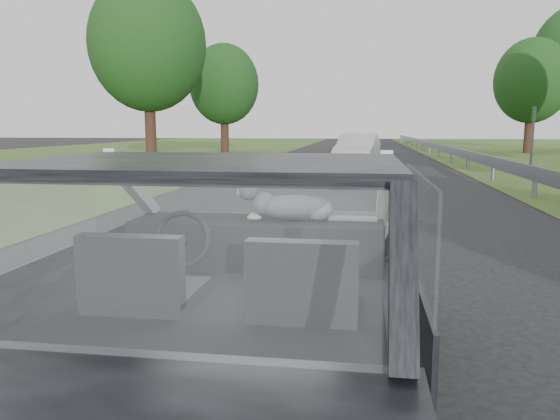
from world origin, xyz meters
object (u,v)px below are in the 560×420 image
(other_car, at_px, (358,151))
(highway_sign, at_px, (533,137))
(subject_car, at_px, (235,290))
(cat, at_px, (294,206))

(other_car, distance_m, highway_sign, 6.78)
(subject_car, distance_m, cat, 0.77)
(cat, xyz_separation_m, highway_sign, (6.86, 19.11, 0.08))
(cat, height_order, other_car, other_car)
(subject_car, bearing_deg, cat, 69.90)
(cat, relative_size, highway_sign, 0.27)
(cat, distance_m, highway_sign, 20.30)
(subject_car, xyz_separation_m, highway_sign, (7.09, 19.75, 0.45))
(subject_car, height_order, cat, subject_car)
(other_car, relative_size, highway_sign, 1.69)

